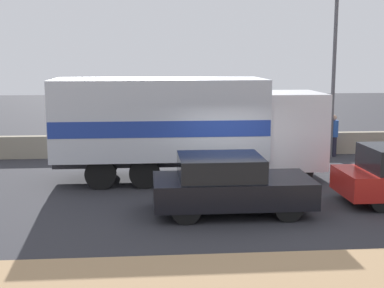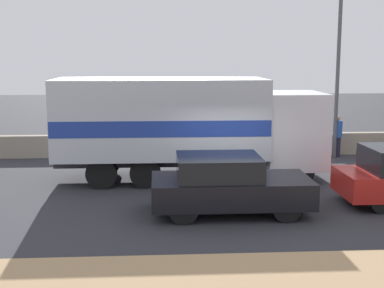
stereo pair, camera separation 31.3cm
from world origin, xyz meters
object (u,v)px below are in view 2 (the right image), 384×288
street_lamp (338,59)px  box_truck (183,123)px  car_hatchback (228,184)px  pedestrian (337,135)px

street_lamp → box_truck: 7.07m
car_hatchback → pedestrian: size_ratio=2.43×
box_truck → street_lamp: bearing=29.1°
box_truck → pedestrian: size_ratio=5.14×
pedestrian → street_lamp: bearing=-135.5°
box_truck → car_hatchback: (0.91, -3.69, -1.08)m
box_truck → pedestrian: 7.07m
pedestrian → box_truck: bearing=-150.4°
box_truck → car_hatchback: bearing=-76.1°
street_lamp → pedestrian: bearing=44.5°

